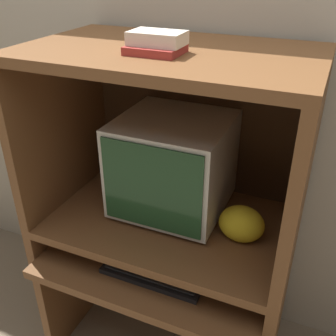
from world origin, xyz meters
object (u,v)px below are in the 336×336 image
(mouse, at_px, (225,289))
(book_stack, at_px, (156,43))
(snack_bag, at_px, (242,224))
(keyboard, at_px, (155,271))
(crt_monitor, at_px, (173,164))

(mouse, distance_m, book_stack, 0.90)
(mouse, bearing_deg, snack_bag, 88.11)
(keyboard, bearing_deg, crt_monitor, 97.52)
(book_stack, bearing_deg, keyboard, -75.12)
(crt_monitor, distance_m, keyboard, 0.43)
(keyboard, xyz_separation_m, mouse, (0.28, 0.02, 0.00))
(mouse, bearing_deg, book_stack, 163.92)
(keyboard, height_order, mouse, mouse)
(snack_bag, xyz_separation_m, book_stack, (-0.31, -0.06, 0.64))
(mouse, xyz_separation_m, snack_bag, (0.00, 0.15, 0.19))
(mouse, relative_size, snack_bag, 0.42)
(crt_monitor, xyz_separation_m, book_stack, (0.01, -0.16, 0.51))
(keyboard, height_order, book_stack, book_stack)
(crt_monitor, height_order, snack_bag, crt_monitor)
(crt_monitor, bearing_deg, keyboard, -82.48)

